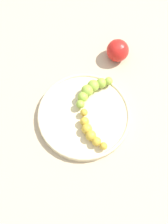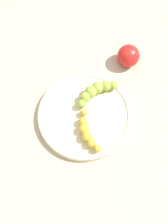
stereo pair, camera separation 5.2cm
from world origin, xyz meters
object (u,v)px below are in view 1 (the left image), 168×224
object	(u,v)px
banana_green	(91,89)
fruit_bowl	(84,115)
banana_spotted	(90,131)
apple_red	(118,50)

from	to	relation	value
banana_green	fruit_bowl	bearing A→B (deg)	121.09
banana_spotted	fruit_bowl	bearing A→B (deg)	-102.47
apple_red	fruit_bowl	bearing A→B (deg)	-87.72
banana_spotted	banana_green	size ratio (longest dim) A/B	0.86
banana_green	banana_spotted	bearing A→B (deg)	135.92
banana_green	apple_red	distance (m)	0.16
fruit_bowl	banana_spotted	bearing A→B (deg)	-44.39
banana_spotted	apple_red	xyz separation A→B (m)	(-0.05, 0.28, 0.00)
banana_spotted	banana_green	xyz separation A→B (m)	(-0.06, 0.12, 0.00)
banana_spotted	apple_red	distance (m)	0.29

